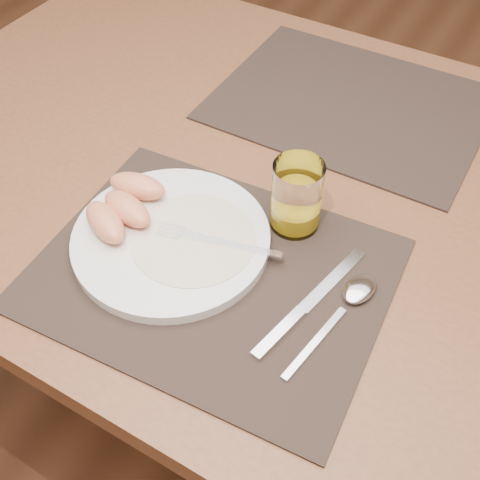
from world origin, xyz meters
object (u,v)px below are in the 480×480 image
placemat_far (350,104)px  spoon (353,296)px  table (283,214)px  plate (171,239)px  fork (208,239)px  placemat_near (212,273)px  knife (302,310)px  juice_glass (296,199)px

placemat_far → spoon: bearing=-66.5°
table → plate: plate is taller
placemat_far → fork: size_ratio=2.59×
placemat_near → placemat_far: size_ratio=1.00×
table → knife: bearing=-58.2°
table → fork: bearing=-96.9°
placemat_near → fork: 0.05m
placemat_far → juice_glass: juice_glass is taller
placemat_near → placemat_far: 0.44m
table → juice_glass: (0.06, -0.09, 0.13)m
fork → juice_glass: (0.08, 0.10, 0.03)m
table → spoon: bearing=-42.7°
placemat_near → plate: size_ratio=1.67×
placemat_far → spoon: (0.17, -0.39, 0.01)m
plate → juice_glass: size_ratio=2.57×
table → spoon: size_ratio=7.29×
table → fork: size_ratio=8.06×
placemat_near → fork: bearing=127.8°
knife → spoon: size_ratio=1.14×
placemat_near → placemat_far: same height
table → plate: 0.24m
table → placemat_near: 0.24m
plate → knife: (0.21, -0.01, -0.01)m
placemat_far → plate: bearing=-101.2°
plate → fork: size_ratio=1.55×
placemat_far → placemat_near: bearing=-91.1°
spoon → juice_glass: juice_glass is taller
placemat_far → plate: (-0.08, -0.42, 0.01)m
plate → knife: bearing=-3.4°
spoon → juice_glass: bearing=146.7°
fork → juice_glass: 0.13m
knife → juice_glass: size_ratio=2.08×
placemat_far → knife: (0.12, -0.44, 0.00)m
plate → juice_glass: bearing=42.7°
placemat_far → spoon: spoon is taller
table → placemat_near: (0.00, -0.22, 0.09)m
table → placemat_far: 0.24m
plate → fork: fork is taller
fork → placemat_near: bearing=-52.2°
placemat_near → fork: fork is taller
placemat_near → knife: 0.13m
fork → juice_glass: size_ratio=1.65×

